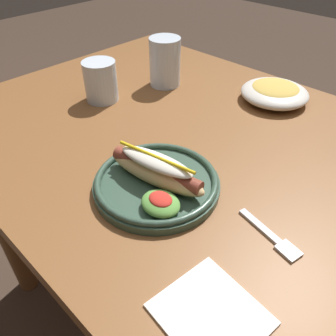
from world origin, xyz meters
TOP-DOWN VIEW (x-y plane):
  - ground_plane at (0.00, 0.00)m, footprint 8.00×8.00m
  - dining_table at (0.00, 0.00)m, footprint 1.19×0.84m
  - hot_dog_plate at (0.05, -0.18)m, footprint 0.23×0.23m
  - fork at (0.27, -0.13)m, footprint 0.12×0.04m
  - water_cup at (-0.30, -0.03)m, footprint 0.08×0.08m
  - extra_cup at (-0.25, 0.15)m, footprint 0.09×0.09m
  - side_bowl at (0.03, 0.28)m, footprint 0.17×0.17m
  - napkin at (0.28, -0.30)m, footprint 0.14×0.13m

SIDE VIEW (x-z plane):
  - ground_plane at x=0.00m, z-range 0.00..0.00m
  - dining_table at x=0.00m, z-range 0.26..1.00m
  - napkin at x=0.28m, z-range 0.74..0.74m
  - fork at x=0.27m, z-range 0.74..0.74m
  - hot_dog_plate at x=0.05m, z-range 0.72..0.80m
  - side_bowl at x=0.03m, z-range 0.74..0.79m
  - water_cup at x=-0.30m, z-range 0.74..0.84m
  - extra_cup at x=-0.25m, z-range 0.74..0.87m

